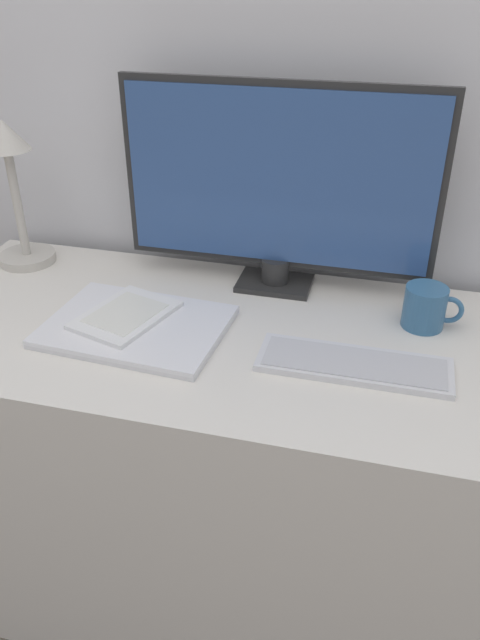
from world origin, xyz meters
The scene contains 8 objects.
wall_back centered at (0.00, 0.58, 1.20)m, with size 3.60×0.05×2.40m.
desk centered at (0.00, 0.23, 0.36)m, with size 1.34×0.58×0.72m.
monitor centered at (0.03, 0.44, 0.94)m, with size 0.65×0.11×0.43m.
keyboard centered at (0.23, 0.17, 0.73)m, with size 0.34×0.11×0.01m.
laptop centered at (-0.19, 0.19, 0.73)m, with size 0.35×0.27×0.02m.
ereader centered at (-0.21, 0.20, 0.74)m, with size 0.19×0.22×0.01m.
desk_lamp centered at (-0.56, 0.41, 0.92)m, with size 0.13×0.13×0.33m.
coffee_mug centered at (0.35, 0.35, 0.76)m, with size 0.11×0.08×0.08m.
Camera 1 is at (0.26, -0.75, 1.35)m, focal length 35.00 mm.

